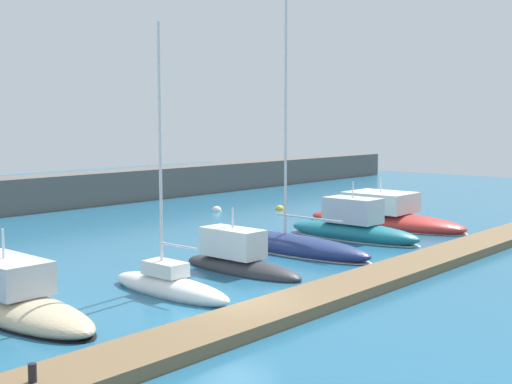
{
  "coord_description": "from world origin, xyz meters",
  "views": [
    {
      "loc": [
        -17.07,
        -15.63,
        6.43
      ],
      "look_at": [
        4.77,
        3.17,
        3.44
      ],
      "focal_mm": 49.21,
      "sensor_mm": 36.0,
      "label": 1
    }
  ],
  "objects_px": {
    "mooring_buoy_white": "(217,211)",
    "dock_bollard": "(32,373)",
    "sailboat_navy_seventh": "(289,244)",
    "motorboat_teal_eighth": "(352,227)",
    "mooring_buoy_yellow": "(280,210)",
    "motorboat_sand_fourth": "(12,301)",
    "motorboat_red_ninth": "(383,217)",
    "sailboat_white_fifth": "(169,285)",
    "motorboat_charcoal_sixth": "(239,261)"
  },
  "relations": [
    {
      "from": "mooring_buoy_white",
      "to": "motorboat_teal_eighth",
      "type": "bearing_deg",
      "value": -104.12
    },
    {
      "from": "motorboat_red_ninth",
      "to": "mooring_buoy_white",
      "type": "height_order",
      "value": "motorboat_red_ninth"
    },
    {
      "from": "motorboat_teal_eighth",
      "to": "dock_bollard",
      "type": "distance_m",
      "value": 24.28
    },
    {
      "from": "motorboat_sand_fourth",
      "to": "motorboat_red_ninth",
      "type": "relative_size",
      "value": 0.81
    },
    {
      "from": "motorboat_sand_fourth",
      "to": "mooring_buoy_white",
      "type": "height_order",
      "value": "motorboat_sand_fourth"
    },
    {
      "from": "motorboat_charcoal_sixth",
      "to": "mooring_buoy_white",
      "type": "height_order",
      "value": "motorboat_charcoal_sixth"
    },
    {
      "from": "motorboat_sand_fourth",
      "to": "motorboat_charcoal_sixth",
      "type": "height_order",
      "value": "motorboat_sand_fourth"
    },
    {
      "from": "mooring_buoy_white",
      "to": "motorboat_red_ninth",
      "type": "bearing_deg",
      "value": -82.72
    },
    {
      "from": "motorboat_sand_fourth",
      "to": "motorboat_charcoal_sixth",
      "type": "xyz_separation_m",
      "value": [
        9.94,
        -1.12,
        -0.04
      ]
    },
    {
      "from": "motorboat_teal_eighth",
      "to": "mooring_buoy_yellow",
      "type": "distance_m",
      "value": 12.59
    },
    {
      "from": "motorboat_sand_fourth",
      "to": "motorboat_red_ninth",
      "type": "bearing_deg",
      "value": -87.17
    },
    {
      "from": "mooring_buoy_white",
      "to": "mooring_buoy_yellow",
      "type": "height_order",
      "value": "mooring_buoy_white"
    },
    {
      "from": "sailboat_white_fifth",
      "to": "motorboat_red_ninth",
      "type": "distance_m",
      "value": 19.87
    },
    {
      "from": "motorboat_sand_fourth",
      "to": "mooring_buoy_white",
      "type": "xyz_separation_m",
      "value": [
        23.36,
        13.12,
        -0.47
      ]
    },
    {
      "from": "sailboat_navy_seventh",
      "to": "mooring_buoy_yellow",
      "type": "height_order",
      "value": "sailboat_navy_seventh"
    },
    {
      "from": "motorboat_sand_fourth",
      "to": "sailboat_white_fifth",
      "type": "relative_size",
      "value": 0.84
    },
    {
      "from": "sailboat_white_fifth",
      "to": "mooring_buoy_white",
      "type": "height_order",
      "value": "sailboat_white_fifth"
    },
    {
      "from": "sailboat_white_fifth",
      "to": "motorboat_charcoal_sixth",
      "type": "relative_size",
      "value": 1.58
    },
    {
      "from": "sailboat_navy_seventh",
      "to": "motorboat_red_ninth",
      "type": "relative_size",
      "value": 1.76
    },
    {
      "from": "motorboat_charcoal_sixth",
      "to": "motorboat_teal_eighth",
      "type": "height_order",
      "value": "motorboat_teal_eighth"
    },
    {
      "from": "sailboat_white_fifth",
      "to": "motorboat_teal_eighth",
      "type": "xyz_separation_m",
      "value": [
        14.72,
        1.55,
        0.27
      ]
    },
    {
      "from": "sailboat_white_fifth",
      "to": "sailboat_navy_seventh",
      "type": "bearing_deg",
      "value": -77.55
    },
    {
      "from": "mooring_buoy_white",
      "to": "dock_bollard",
      "type": "xyz_separation_m",
      "value": [
        -26.79,
        -19.93,
        0.63
      ]
    },
    {
      "from": "sailboat_white_fifth",
      "to": "motorboat_charcoal_sixth",
      "type": "height_order",
      "value": "sailboat_white_fifth"
    },
    {
      "from": "sailboat_navy_seventh",
      "to": "dock_bollard",
      "type": "height_order",
      "value": "sailboat_navy_seventh"
    },
    {
      "from": "sailboat_navy_seventh",
      "to": "mooring_buoy_white",
      "type": "bearing_deg",
      "value": -30.9
    },
    {
      "from": "mooring_buoy_yellow",
      "to": "mooring_buoy_white",
      "type": "bearing_deg",
      "value": 139.71
    },
    {
      "from": "dock_bollard",
      "to": "motorboat_red_ninth",
      "type": "bearing_deg",
      "value": 14.76
    },
    {
      "from": "motorboat_sand_fourth",
      "to": "motorboat_teal_eighth",
      "type": "relative_size",
      "value": 1.04
    },
    {
      "from": "motorboat_charcoal_sixth",
      "to": "motorboat_teal_eighth",
      "type": "distance_m",
      "value": 10.06
    },
    {
      "from": "motorboat_sand_fourth",
      "to": "motorboat_teal_eighth",
      "type": "height_order",
      "value": "motorboat_teal_eighth"
    },
    {
      "from": "motorboat_red_ninth",
      "to": "mooring_buoy_white",
      "type": "xyz_separation_m",
      "value": [
        -1.59,
        12.45,
        -0.54
      ]
    },
    {
      "from": "mooring_buoy_white",
      "to": "sailboat_navy_seventh",
      "type": "bearing_deg",
      "value": -123.06
    },
    {
      "from": "motorboat_sand_fourth",
      "to": "sailboat_navy_seventh",
      "type": "relative_size",
      "value": 0.46
    },
    {
      "from": "motorboat_teal_eighth",
      "to": "mooring_buoy_white",
      "type": "xyz_separation_m",
      "value": [
        3.39,
        13.48,
        -0.62
      ]
    },
    {
      "from": "sailboat_navy_seventh",
      "to": "motorboat_teal_eighth",
      "type": "relative_size",
      "value": 2.27
    },
    {
      "from": "sailboat_navy_seventh",
      "to": "motorboat_teal_eighth",
      "type": "bearing_deg",
      "value": -91.64
    },
    {
      "from": "dock_bollard",
      "to": "motorboat_sand_fourth",
      "type": "bearing_deg",
      "value": 63.24
    },
    {
      "from": "motorboat_sand_fourth",
      "to": "sailboat_navy_seventh",
      "type": "xyz_separation_m",
      "value": [
        14.81,
        -0.01,
        -0.1
      ]
    },
    {
      "from": "motorboat_charcoal_sixth",
      "to": "dock_bollard",
      "type": "xyz_separation_m",
      "value": [
        -13.37,
        -5.69,
        0.2
      ]
    },
    {
      "from": "motorboat_red_ninth",
      "to": "dock_bollard",
      "type": "xyz_separation_m",
      "value": [
        -28.38,
        -7.48,
        0.09
      ]
    },
    {
      "from": "mooring_buoy_white",
      "to": "mooring_buoy_yellow",
      "type": "bearing_deg",
      "value": -40.29
    },
    {
      "from": "sailboat_white_fifth",
      "to": "motorboat_teal_eighth",
      "type": "distance_m",
      "value": 14.8
    },
    {
      "from": "sailboat_navy_seventh",
      "to": "sailboat_white_fifth",
      "type": "bearing_deg",
      "value": 103.37
    },
    {
      "from": "motorboat_sand_fourth",
      "to": "mooring_buoy_yellow",
      "type": "relative_size",
      "value": 12.99
    },
    {
      "from": "motorboat_red_ninth",
      "to": "dock_bollard",
      "type": "relative_size",
      "value": 23.95
    },
    {
      "from": "motorboat_red_ninth",
      "to": "dock_bollard",
      "type": "distance_m",
      "value": 29.35
    },
    {
      "from": "dock_bollard",
      "to": "motorboat_teal_eighth",
      "type": "bearing_deg",
      "value": 15.42
    },
    {
      "from": "motorboat_sand_fourth",
      "to": "sailboat_white_fifth",
      "type": "height_order",
      "value": "sailboat_white_fifth"
    },
    {
      "from": "sailboat_white_fifth",
      "to": "mooring_buoy_yellow",
      "type": "distance_m",
      "value": 24.73
    }
  ]
}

